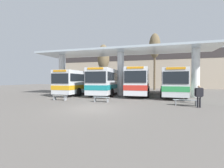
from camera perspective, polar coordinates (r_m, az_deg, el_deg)
The scene contains 13 objects.
ground_plane at distance 10.99m, azimuth -7.39°, elevation -9.09°, with size 100.00×100.00×0.00m, color #605B56.
townhouse_backdrop at distance 38.07m, azimuth 9.32°, elevation 6.43°, with size 40.00×0.58×9.02m.
station_canopy at distance 19.96m, azimuth 3.33°, elevation 9.71°, with size 22.73×5.26×5.88m.
transit_bus_left_bay at distance 22.63m, azimuth -11.17°, elevation 0.94°, with size 2.86×10.94×3.20m.
transit_bus_center_bay at distance 21.47m, azimuth -1.21°, elevation 1.21°, with size 3.08×11.26×3.40m.
transit_bus_right_bay at distance 20.82m, azimuth 10.26°, elevation 1.25°, with size 2.86×10.62×3.44m.
transit_bus_far_right_bay at distance 21.26m, azimuth 21.74°, elevation 0.93°, with size 3.11×12.19×3.27m.
waiting_bench_near_pillar at distance 13.84m, azimuth -4.11°, elevation -5.46°, with size 1.53×0.44×0.46m.
waiting_bench_mid_platform at distance 15.86m, azimuth -19.23°, elevation -4.64°, with size 1.54×0.44×0.46m.
waiting_bench_far_platform at distance 13.25m, azimuth 26.22°, elevation -5.89°, with size 1.85×0.44×0.46m.
pedestrian_waiting at distance 12.67m, azimuth 30.21°, elevation -3.33°, with size 0.60×0.25×1.63m.
poplar_tree_behind_left at distance 31.36m, azimuth -3.28°, elevation 9.90°, with size 2.44×2.44×9.30m.
poplar_tree_behind_right at distance 31.68m, azimuth 15.95°, elevation 13.47°, with size 2.19×2.19×11.23m.
Camera 1 is at (4.25, -9.93, 2.04)m, focal length 24.00 mm.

